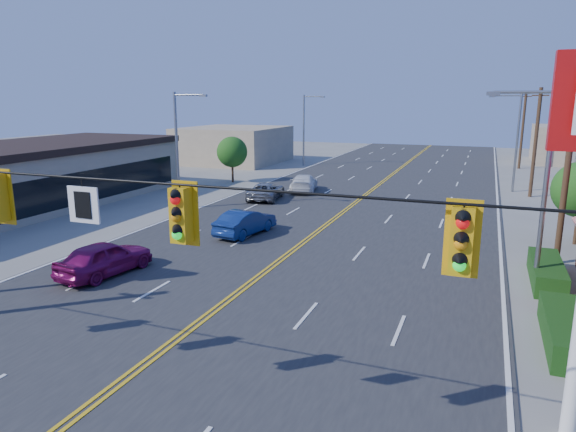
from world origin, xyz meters
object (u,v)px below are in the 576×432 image
(signal_span, at_px, (37,226))
(car_silver, at_px, (266,192))
(car_blue, at_px, (245,223))
(car_white, at_px, (304,184))
(car_magenta, at_px, (105,259))

(signal_span, relative_size, car_silver, 5.24)
(car_blue, height_order, car_silver, car_blue)
(car_blue, height_order, car_white, car_blue)
(signal_span, height_order, car_blue, signal_span)
(car_blue, xyz_separation_m, car_silver, (-3.11, 10.01, -0.07))
(car_magenta, height_order, car_white, car_magenta)
(car_silver, bearing_deg, car_white, -118.94)
(signal_span, relative_size, car_white, 5.03)
(car_white, xyz_separation_m, car_silver, (-1.56, -4.30, -0.06))
(car_blue, bearing_deg, car_silver, -63.84)
(car_blue, relative_size, car_silver, 0.93)
(car_blue, bearing_deg, signal_span, 110.35)
(signal_span, xyz_separation_m, car_blue, (-3.50, 17.29, -4.18))
(car_white, bearing_deg, car_blue, 83.06)
(car_silver, bearing_deg, signal_span, 94.52)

